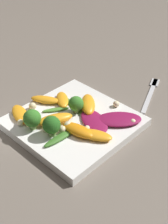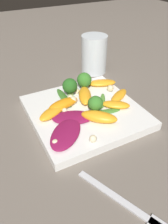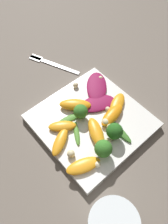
{
  "view_description": "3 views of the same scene",
  "coord_description": "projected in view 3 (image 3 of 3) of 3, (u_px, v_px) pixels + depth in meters",
  "views": [
    {
      "loc": [
        -0.37,
        -0.39,
        0.45
      ],
      "look_at": [
        0.02,
        -0.02,
        0.04
      ],
      "focal_mm": 50.0,
      "sensor_mm": 36.0,
      "label": 1
    },
    {
      "loc": [
        0.36,
        -0.19,
        0.32
      ],
      "look_at": [
        0.02,
        -0.01,
        0.03
      ],
      "focal_mm": 35.0,
      "sensor_mm": 36.0,
      "label": 2
    },
    {
      "loc": [
        -0.19,
        0.19,
        0.47
      ],
      "look_at": [
        0.02,
        0.01,
        0.04
      ],
      "focal_mm": 35.0,
      "sensor_mm": 36.0,
      "label": 3
    }
  ],
  "objects": [
    {
      "name": "radicchio_leaf_0",
      "position": [
        98.0,
        103.0,
        0.55
      ],
      "size": [
        0.08,
        0.1,
        0.01
      ],
      "color": "maroon",
      "rests_on": "plate"
    },
    {
      "name": "macadamia_nut_6",
      "position": [
        76.0,
        85.0,
        0.58
      ],
      "size": [
        0.01,
        0.01,
        0.01
      ],
      "color": "beige",
      "rests_on": "plate"
    },
    {
      "name": "orange_segment_3",
      "position": [
        61.0,
        142.0,
        0.49
      ],
      "size": [
        0.06,
        0.08,
        0.01
      ],
      "color": "orange",
      "rests_on": "plate"
    },
    {
      "name": "macadamia_nut_5",
      "position": [
        105.0,
        122.0,
        0.51
      ],
      "size": [
        0.02,
        0.02,
        0.02
      ],
      "color": "beige",
      "rests_on": "plate"
    },
    {
      "name": "macadamia_nut_4",
      "position": [
        108.0,
        109.0,
        0.54
      ],
      "size": [
        0.01,
        0.01,
        0.01
      ],
      "color": "beige",
      "rests_on": "plate"
    },
    {
      "name": "orange_segment_2",
      "position": [
        112.0,
        115.0,
        0.52
      ],
      "size": [
        0.04,
        0.08,
        0.02
      ],
      "color": "orange",
      "rests_on": "plate"
    },
    {
      "name": "orange_segment_1",
      "position": [
        83.0,
        166.0,
        0.46
      ],
      "size": [
        0.06,
        0.08,
        0.01
      ],
      "color": "orange",
      "rests_on": "plate"
    },
    {
      "name": "orange_segment_4",
      "position": [
        62.0,
        126.0,
        0.51
      ],
      "size": [
        0.06,
        0.07,
        0.01
      ],
      "color": "orange",
      "rests_on": "plate"
    },
    {
      "name": "radicchio_leaf_1",
      "position": [
        97.0,
        87.0,
        0.58
      ],
      "size": [
        0.11,
        0.11,
        0.01
      ],
      "color": "maroon",
      "rests_on": "plate"
    },
    {
      "name": "arugula_sprig_1",
      "position": [
        77.0,
        133.0,
        0.5
      ],
      "size": [
        0.06,
        0.04,
        0.01
      ],
      "color": "#518E33",
      "rests_on": "plate"
    },
    {
      "name": "orange_segment_0",
      "position": [
        75.0,
        105.0,
        0.54
      ],
      "size": [
        0.08,
        0.08,
        0.02
      ],
      "color": "orange",
      "rests_on": "plate"
    },
    {
      "name": "broccoli_floret_1",
      "position": [
        114.0,
        131.0,
        0.48
      ],
      "size": [
        0.04,
        0.04,
        0.05
      ],
      "color": "#84AD5B",
      "rests_on": "plate"
    },
    {
      "name": "arugula_sprig_2",
      "position": [
        117.0,
        129.0,
        0.51
      ],
      "size": [
        0.09,
        0.02,
        0.01
      ],
      "color": "#3D7528",
      "rests_on": "plate"
    },
    {
      "name": "macadamia_nut_3",
      "position": [
        71.0,
        154.0,
        0.47
      ],
      "size": [
        0.02,
        0.02,
        0.02
      ],
      "color": "beige",
      "rests_on": "plate"
    },
    {
      "name": "macadamia_nut_2",
      "position": [
        108.0,
        141.0,
        0.49
      ],
      "size": [
        0.01,
        0.01,
        0.01
      ],
      "color": "beige",
      "rests_on": "plate"
    },
    {
      "name": "macadamia_nut_0",
      "position": [
        110.0,
        127.0,
        0.51
      ],
      "size": [
        0.02,
        0.02,
        0.02
      ],
      "color": "beige",
      "rests_on": "plate"
    },
    {
      "name": "fork",
      "position": [
        49.0,
        62.0,
        0.66
      ],
      "size": [
        0.16,
        0.08,
        0.01
      ],
      "color": "silver",
      "rests_on": "ground_plane"
    },
    {
      "name": "ground_plane",
      "position": [
        91.0,
        123.0,
        0.54
      ],
      "size": [
        2.4,
        2.4,
        0.0
      ],
      "primitive_type": "plane",
      "color": "#6B6056"
    },
    {
      "name": "macadamia_nut_7",
      "position": [
        98.0,
        164.0,
        0.46
      ],
      "size": [
        0.01,
        0.01,
        0.01
      ],
      "color": "beige",
      "rests_on": "plate"
    },
    {
      "name": "broccoli_floret_2",
      "position": [
        81.0,
        112.0,
        0.51
      ],
      "size": [
        0.03,
        0.03,
        0.04
      ],
      "color": "#7A9E51",
      "rests_on": "plate"
    },
    {
      "name": "orange_segment_6",
      "position": [
        117.0,
        104.0,
        0.54
      ],
      "size": [
        0.06,
        0.08,
        0.01
      ],
      "color": "orange",
      "rests_on": "plate"
    },
    {
      "name": "orange_segment_5",
      "position": [
        96.0,
        132.0,
        0.5
      ],
      "size": [
        0.08,
        0.06,
        0.02
      ],
      "color": "orange",
      "rests_on": "plate"
    },
    {
      "name": "broccoli_floret_0",
      "position": [
        103.0,
        149.0,
        0.46
      ],
      "size": [
        0.04,
        0.04,
        0.05
      ],
      "color": "#84AD5B",
      "rests_on": "plate"
    },
    {
      "name": "plate",
      "position": [
        91.0,
        121.0,
        0.54
      ],
      "size": [
        0.25,
        0.25,
        0.02
      ],
      "color": "white",
      "rests_on": "ground_plane"
    },
    {
      "name": "macadamia_nut_1",
      "position": [
        101.0,
        78.0,
        0.59
      ],
      "size": [
        0.01,
        0.01,
        0.01
      ],
      "color": "beige",
      "rests_on": "plate"
    },
    {
      "name": "arugula_sprig_0",
      "position": [
        71.0,
        118.0,
        0.53
      ],
      "size": [
        0.03,
        0.07,
        0.0
      ],
      "color": "#47842D",
      "rests_on": "plate"
    }
  ]
}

